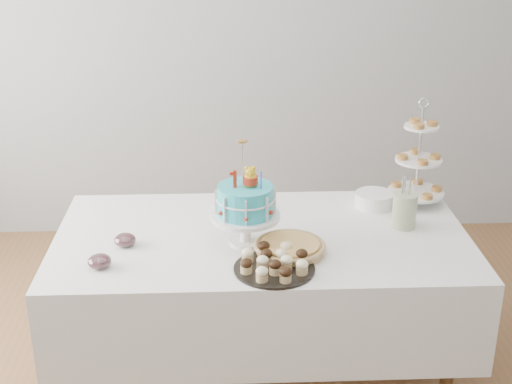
{
  "coord_description": "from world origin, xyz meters",
  "views": [
    {
      "loc": [
        -0.15,
        -2.68,
        2.22
      ],
      "look_at": [
        -0.03,
        0.3,
        0.99
      ],
      "focal_mm": 50.0,
      "sensor_mm": 36.0,
      "label": 1
    }
  ],
  "objects_px": {
    "plate_stack": "(374,200)",
    "jam_bowl_a": "(100,261)",
    "birthday_cake": "(246,217)",
    "tiered_stand": "(419,161)",
    "table": "(262,277)",
    "cupcake_tray": "(274,262)",
    "pastry_plate": "(241,207)",
    "utensil_pitcher": "(405,209)",
    "jam_bowl_b": "(125,240)",
    "pie": "(290,247)"
  },
  "relations": [
    {
      "from": "plate_stack",
      "to": "jam_bowl_a",
      "type": "relative_size",
      "value": 1.91
    },
    {
      "from": "birthday_cake",
      "to": "tiered_stand",
      "type": "relative_size",
      "value": 0.87
    },
    {
      "from": "table",
      "to": "jam_bowl_a",
      "type": "bearing_deg",
      "value": -157.77
    },
    {
      "from": "cupcake_tray",
      "to": "pastry_plate",
      "type": "distance_m",
      "value": 0.64
    },
    {
      "from": "utensil_pitcher",
      "to": "tiered_stand",
      "type": "bearing_deg",
      "value": 52.34
    },
    {
      "from": "table",
      "to": "cupcake_tray",
      "type": "relative_size",
      "value": 5.57
    },
    {
      "from": "cupcake_tray",
      "to": "plate_stack",
      "type": "height_order",
      "value": "cupcake_tray"
    },
    {
      "from": "jam_bowl_b",
      "to": "pastry_plate",
      "type": "bearing_deg",
      "value": 35.21
    },
    {
      "from": "pie",
      "to": "tiered_stand",
      "type": "xyz_separation_m",
      "value": [
        0.69,
        0.53,
        0.2
      ]
    },
    {
      "from": "birthday_cake",
      "to": "utensil_pitcher",
      "type": "relative_size",
      "value": 1.87
    },
    {
      "from": "table",
      "to": "cupcake_tray",
      "type": "height_order",
      "value": "cupcake_tray"
    },
    {
      "from": "birthday_cake",
      "to": "jam_bowl_b",
      "type": "xyz_separation_m",
      "value": [
        -0.54,
        0.0,
        -0.1
      ]
    },
    {
      "from": "pastry_plate",
      "to": "jam_bowl_a",
      "type": "relative_size",
      "value": 2.65
    },
    {
      "from": "plate_stack",
      "to": "utensil_pitcher",
      "type": "bearing_deg",
      "value": -68.92
    },
    {
      "from": "jam_bowl_a",
      "to": "jam_bowl_b",
      "type": "relative_size",
      "value": 1.02
    },
    {
      "from": "table",
      "to": "pie",
      "type": "bearing_deg",
      "value": -59.3
    },
    {
      "from": "tiered_stand",
      "to": "jam_bowl_b",
      "type": "relative_size",
      "value": 5.64
    },
    {
      "from": "pie",
      "to": "jam_bowl_a",
      "type": "height_order",
      "value": "jam_bowl_a"
    },
    {
      "from": "tiered_stand",
      "to": "utensil_pitcher",
      "type": "bearing_deg",
      "value": -114.21
    },
    {
      "from": "pie",
      "to": "tiered_stand",
      "type": "bearing_deg",
      "value": 37.45
    },
    {
      "from": "plate_stack",
      "to": "jam_bowl_a",
      "type": "xyz_separation_m",
      "value": [
        -1.29,
        -0.59,
        -0.01
      ]
    },
    {
      "from": "pie",
      "to": "plate_stack",
      "type": "xyz_separation_m",
      "value": [
        0.47,
        0.49,
        0.01
      ]
    },
    {
      "from": "table",
      "to": "jam_bowl_b",
      "type": "bearing_deg",
      "value": -171.98
    },
    {
      "from": "cupcake_tray",
      "to": "utensil_pitcher",
      "type": "bearing_deg",
      "value": 31.87
    },
    {
      "from": "tiered_stand",
      "to": "jam_bowl_b",
      "type": "distance_m",
      "value": 1.5
    },
    {
      "from": "table",
      "to": "utensil_pitcher",
      "type": "relative_size",
      "value": 7.48
    },
    {
      "from": "birthday_cake",
      "to": "utensil_pitcher",
      "type": "bearing_deg",
      "value": 11.57
    },
    {
      "from": "cupcake_tray",
      "to": "plate_stack",
      "type": "distance_m",
      "value": 0.84
    },
    {
      "from": "plate_stack",
      "to": "jam_bowl_b",
      "type": "height_order",
      "value": "plate_stack"
    },
    {
      "from": "cupcake_tray",
      "to": "jam_bowl_a",
      "type": "height_order",
      "value": "cupcake_tray"
    },
    {
      "from": "plate_stack",
      "to": "tiered_stand",
      "type": "bearing_deg",
      "value": 9.11
    },
    {
      "from": "utensil_pitcher",
      "to": "cupcake_tray",
      "type": "bearing_deg",
      "value": -161.58
    },
    {
      "from": "pastry_plate",
      "to": "jam_bowl_b",
      "type": "xyz_separation_m",
      "value": [
        -0.53,
        -0.37,
        0.01
      ]
    },
    {
      "from": "table",
      "to": "pie",
      "type": "height_order",
      "value": "pie"
    },
    {
      "from": "plate_stack",
      "to": "utensil_pitcher",
      "type": "relative_size",
      "value": 0.74
    },
    {
      "from": "cupcake_tray",
      "to": "tiered_stand",
      "type": "relative_size",
      "value": 0.62
    },
    {
      "from": "cupcake_tray",
      "to": "pastry_plate",
      "type": "xyz_separation_m",
      "value": [
        -0.12,
        0.63,
        -0.02
      ]
    },
    {
      "from": "table",
      "to": "pastry_plate",
      "type": "xyz_separation_m",
      "value": [
        -0.09,
        0.29,
        0.24
      ]
    },
    {
      "from": "pie",
      "to": "pastry_plate",
      "type": "bearing_deg",
      "value": 113.01
    },
    {
      "from": "tiered_stand",
      "to": "jam_bowl_a",
      "type": "xyz_separation_m",
      "value": [
        -1.5,
        -0.62,
        -0.2
      ]
    },
    {
      "from": "table",
      "to": "jam_bowl_b",
      "type": "height_order",
      "value": "jam_bowl_b"
    },
    {
      "from": "birthday_cake",
      "to": "jam_bowl_a",
      "type": "distance_m",
      "value": 0.66
    },
    {
      "from": "cupcake_tray",
      "to": "utensil_pitcher",
      "type": "distance_m",
      "value": 0.76
    },
    {
      "from": "cupcake_tray",
      "to": "pie",
      "type": "distance_m",
      "value": 0.17
    },
    {
      "from": "cupcake_tray",
      "to": "jam_bowl_b",
      "type": "height_order",
      "value": "cupcake_tray"
    },
    {
      "from": "tiered_stand",
      "to": "plate_stack",
      "type": "xyz_separation_m",
      "value": [
        -0.22,
        -0.04,
        -0.19
      ]
    },
    {
      "from": "tiered_stand",
      "to": "pastry_plate",
      "type": "bearing_deg",
      "value": -176.79
    },
    {
      "from": "table",
      "to": "cupcake_tray",
      "type": "bearing_deg",
      "value": -84.13
    },
    {
      "from": "birthday_cake",
      "to": "pastry_plate",
      "type": "bearing_deg",
      "value": 92.17
    },
    {
      "from": "tiered_stand",
      "to": "pastry_plate",
      "type": "distance_m",
      "value": 0.92
    }
  ]
}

